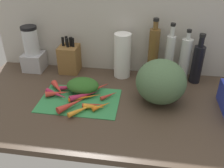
{
  "coord_description": "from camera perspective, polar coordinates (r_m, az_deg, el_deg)",
  "views": [
    {
      "loc": [
        11.09,
        -106.31,
        74.39
      ],
      "look_at": [
        -4.76,
        -1.46,
        11.63
      ],
      "focal_mm": 39.51,
      "sensor_mm": 36.0,
      "label": 1
    }
  ],
  "objects": [
    {
      "name": "carrot_12",
      "position": [
        1.25,
        -4.38,
        -4.84
      ],
      "size": [
        11.21,
        4.55,
        2.12
      ],
      "primitive_type": "cone",
      "rotation": [
        0.0,
        1.57,
        0.23
      ],
      "color": "red",
      "rests_on": "cutting_board"
    },
    {
      "name": "carrot_9",
      "position": [
        1.41,
        -8.68,
        -0.65
      ],
      "size": [
        16.6,
        8.05,
        2.56
      ],
      "primitive_type": "cone",
      "rotation": [
        0.0,
        1.57,
        0.34
      ],
      "color": "#B2264C",
      "rests_on": "cutting_board"
    },
    {
      "name": "blender_appliance",
      "position": [
        1.65,
        -17.91,
        7.12
      ],
      "size": [
        12.73,
        12.73,
        28.96
      ],
      "color": "#B2B2B7",
      "rests_on": "ground_plane"
    },
    {
      "name": "bottle_2",
      "position": [
        1.52,
        16.47,
        5.52
      ],
      "size": [
        6.25,
        6.25,
        31.24
      ],
      "color": "silver",
      "rests_on": "ground_plane"
    },
    {
      "name": "carrot_1",
      "position": [
        1.32,
        -0.68,
        -2.65
      ],
      "size": [
        9.03,
        8.98,
        2.12
      ],
      "primitive_type": "cone",
      "rotation": [
        0.0,
        1.57,
        0.78
      ],
      "color": "red",
      "rests_on": "cutting_board"
    },
    {
      "name": "carrot_8",
      "position": [
        1.36,
        -12.53,
        -2.12
      ],
      "size": [
        12.94,
        7.43,
        3.13
      ],
      "primitive_type": "cone",
      "rotation": [
        0.0,
        1.57,
        0.36
      ],
      "color": "red",
      "rests_on": "cutting_board"
    },
    {
      "name": "carrot_0",
      "position": [
        1.32,
        -6.38,
        -2.49
      ],
      "size": [
        15.2,
        12.35,
        3.41
      ],
      "primitive_type": "cone",
      "rotation": [
        0.0,
        1.57,
        0.63
      ],
      "color": "#B2264C",
      "rests_on": "cutting_board"
    },
    {
      "name": "paper_towel_roll",
      "position": [
        1.49,
        2.41,
        6.59
      ],
      "size": [
        10.05,
        10.05,
        27.2
      ],
      "primitive_type": "cylinder",
      "color": "white",
      "rests_on": "ground_plane"
    },
    {
      "name": "carrot_2",
      "position": [
        1.22,
        -6.96,
        -5.85
      ],
      "size": [
        12.42,
        12.99,
        2.55
      ],
      "primitive_type": "cone",
      "rotation": [
        0.0,
        1.57,
        0.82
      ],
      "color": "orange",
      "rests_on": "cutting_board"
    },
    {
      "name": "carrot_11",
      "position": [
        1.26,
        -9.41,
        -4.69
      ],
      "size": [
        12.78,
        14.51,
        3.55
      ],
      "primitive_type": "cone",
      "rotation": [
        0.0,
        1.57,
        0.88
      ],
      "color": "red",
      "rests_on": "cutting_board"
    },
    {
      "name": "carrot_greens_pile",
      "position": [
        1.37,
        -6.78,
        -0.33
      ],
      "size": [
        17.83,
        13.72,
        7.54
      ],
      "primitive_type": "ellipsoid",
      "color": "#2D6023",
      "rests_on": "cutting_board"
    },
    {
      "name": "carrot_10",
      "position": [
        1.38,
        -3.37,
        -1.0
      ],
      "size": [
        13.28,
        14.94,
        2.75
      ],
      "primitive_type": "cone",
      "rotation": [
        0.0,
        1.57,
        0.87
      ],
      "color": "red",
      "rests_on": "cutting_board"
    },
    {
      "name": "carrot_7",
      "position": [
        1.24,
        -2.41,
        -5.1
      ],
      "size": [
        9.13,
        9.05,
        2.06
      ],
      "primitive_type": "cone",
      "rotation": [
        0.0,
        1.57,
        0.78
      ],
      "color": "orange",
      "rests_on": "cutting_board"
    },
    {
      "name": "cutting_board",
      "position": [
        1.32,
        -7.5,
        -3.71
      ],
      "size": [
        41.81,
        27.62,
        0.8
      ],
      "primitive_type": "cube",
      "color": "#338C4C",
      "rests_on": "ground_plane"
    },
    {
      "name": "bottle_3",
      "position": [
        1.51,
        19.15,
        4.61
      ],
      "size": [
        6.37,
        6.37,
        29.82
      ],
      "color": "black",
      "rests_on": "ground_plane"
    },
    {
      "name": "carrot_3",
      "position": [
        1.36,
        -12.68,
        -2.31
      ],
      "size": [
        14.27,
        8.36,
        2.66
      ],
      "primitive_type": "cone",
      "rotation": [
        0.0,
        1.57,
        -0.42
      ],
      "color": "#B2264C",
      "rests_on": "cutting_board"
    },
    {
      "name": "ground_plane",
      "position": [
        1.31,
        2.16,
        -4.78
      ],
      "size": [
        170.0,
        80.0,
        3.0
      ],
      "primitive_type": "cube",
      "color": "#47382B"
    },
    {
      "name": "winter_squash",
      "position": [
        1.28,
        11.25,
        0.55
      ],
      "size": [
        25.7,
        24.89,
        23.03
      ],
      "primitive_type": "ellipsoid",
      "color": "#4C6B47",
      "rests_on": "ground_plane"
    },
    {
      "name": "carrot_6",
      "position": [
        1.41,
        -12.45,
        -0.82
      ],
      "size": [
        10.65,
        11.99,
        3.44
      ],
      "primitive_type": "cone",
      "rotation": [
        0.0,
        1.57,
        -0.89
      ],
      "color": "red",
      "rests_on": "cutting_board"
    },
    {
      "name": "bottle_0",
      "position": [
        1.5,
        9.52,
        7.21
      ],
      "size": [
        6.29,
        6.29,
        36.33
      ],
      "color": "brown",
      "rests_on": "ground_plane"
    },
    {
      "name": "bottle_1",
      "position": [
        1.49,
        13.08,
        6.21
      ],
      "size": [
        5.19,
        5.19,
        34.55
      ],
      "color": "silver",
      "rests_on": "ground_plane"
    },
    {
      "name": "wall_back",
      "position": [
        1.52,
        4.15,
        13.55
      ],
      "size": [
        170.0,
        3.0,
        60.0
      ],
      "primitive_type": "cube",
      "color": "#BCB7AD",
      "rests_on": "ground_plane"
    },
    {
      "name": "carrot_5",
      "position": [
        1.31,
        -6.21,
        -3.07
      ],
      "size": [
        16.9,
        10.15,
        2.16
      ],
      "primitive_type": "cone",
      "rotation": [
        0.0,
        1.57,
        0.48
      ],
      "color": "orange",
      "rests_on": "cutting_board"
    },
    {
      "name": "carrot_4",
      "position": [
        1.23,
        -4.19,
        -5.26
      ],
      "size": [
        10.44,
        3.09,
        2.8
      ],
      "primitive_type": "cone",
      "rotation": [
        0.0,
        1.57,
        0.03
      ],
      "color": "orange",
      "rests_on": "cutting_board"
    },
    {
      "name": "knife_block",
      "position": [
        1.6,
        -9.73,
        5.96
      ],
      "size": [
        11.91,
        14.17,
        22.6
      ],
      "color": "olive",
      "rests_on": "ground_plane"
    }
  ]
}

